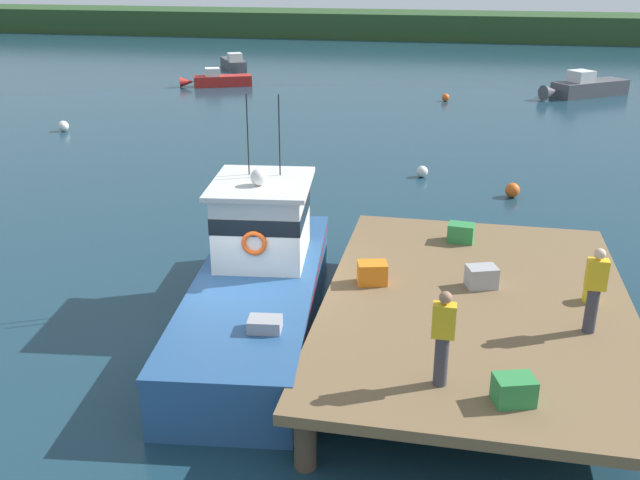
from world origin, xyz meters
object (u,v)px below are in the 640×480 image
at_px(mooring_buoy_inshore, 446,97).
at_px(bait_bucket, 591,293).
at_px(deckhand_by_the_boat, 595,289).
at_px(moored_boat_far_right, 585,87).
at_px(mooring_buoy_outer, 512,190).
at_px(crate_stack_near_edge, 372,273).
at_px(moored_boat_off_the_point, 234,64).
at_px(moored_boat_outer_mooring, 218,80).
at_px(main_fishing_boat, 260,277).
at_px(crate_stack_mid_dock, 482,277).
at_px(mooring_buoy_spare_mooring, 422,172).
at_px(deckhand_further_back, 443,337).
at_px(crate_single_by_cleat, 514,390).
at_px(crate_single_far, 461,233).
at_px(mooring_buoy_channel_marker, 63,126).

bearing_deg(mooring_buoy_inshore, bait_bucket, -82.18).
xyz_separation_m(deckhand_by_the_boat, moored_boat_far_right, (4.30, 31.73, -1.55)).
xyz_separation_m(deckhand_by_the_boat, mooring_buoy_outer, (-0.70, 11.55, -1.81)).
bearing_deg(bait_bucket, crate_stack_near_edge, -179.92).
xyz_separation_m(moored_boat_off_the_point, mooring_buoy_inshore, (15.33, -9.29, -0.20)).
bearing_deg(moored_boat_off_the_point, moored_boat_outer_mooring, -80.56).
height_order(main_fishing_boat, crate_stack_mid_dock, main_fishing_boat).
height_order(deckhand_by_the_boat, moored_boat_far_right, deckhand_by_the_boat).
relative_size(main_fishing_boat, mooring_buoy_spare_mooring, 23.56).
height_order(deckhand_further_back, moored_boat_off_the_point, deckhand_further_back).
bearing_deg(main_fishing_boat, deckhand_further_back, -43.07).
bearing_deg(moored_boat_off_the_point, mooring_buoy_spare_mooring, -58.48).
bearing_deg(moored_boat_outer_mooring, mooring_buoy_outer, -48.59).
relative_size(main_fishing_boat, moored_boat_far_right, 1.85).
relative_size(crate_single_by_cleat, crate_stack_near_edge, 1.00).
bearing_deg(moored_boat_far_right, mooring_buoy_inshore, -157.94).
bearing_deg(crate_single_far, moored_boat_off_the_point, 116.02).
distance_m(bait_bucket, deckhand_by_the_boat, 1.48).
bearing_deg(moored_boat_far_right, deckhand_further_back, -101.44).
bearing_deg(crate_single_far, mooring_buoy_channel_marker, 143.58).
distance_m(moored_boat_off_the_point, mooring_buoy_inshore, 17.93).
height_order(crate_single_far, moored_boat_far_right, crate_single_far).
height_order(crate_single_far, bait_bucket, crate_single_far).
height_order(main_fishing_boat, deckhand_by_the_boat, main_fishing_boat).
bearing_deg(mooring_buoy_outer, deckhand_further_back, -97.74).
xyz_separation_m(moored_boat_outer_mooring, mooring_buoy_inshore, (14.17, -2.27, -0.17)).
xyz_separation_m(mooring_buoy_outer, mooring_buoy_channel_marker, (-19.94, 5.97, -0.00)).
distance_m(crate_single_by_cleat, mooring_buoy_channel_marker, 27.79).
bearing_deg(deckhand_by_the_boat, crate_stack_near_edge, 162.63).
xyz_separation_m(deckhand_by_the_boat, mooring_buoy_channel_marker, (-20.63, 17.53, -1.81)).
relative_size(crate_single_by_cleat, mooring_buoy_channel_marker, 1.23).
height_order(bait_bucket, deckhand_further_back, deckhand_further_back).
height_order(moored_boat_far_right, mooring_buoy_outer, moored_boat_far_right).
bearing_deg(crate_single_by_cleat, moored_boat_far_right, 80.47).
distance_m(deckhand_further_back, mooring_buoy_spare_mooring, 15.76).
height_order(crate_stack_mid_dock, mooring_buoy_inshore, crate_stack_mid_dock).
xyz_separation_m(crate_stack_near_edge, mooring_buoy_outer, (3.43, 10.26, -1.18)).
distance_m(crate_stack_mid_dock, moored_boat_far_right, 30.81).
bearing_deg(mooring_buoy_inshore, moored_boat_off_the_point, 148.79).
height_order(crate_stack_near_edge, mooring_buoy_channel_marker, crate_stack_near_edge).
height_order(deckhand_further_back, mooring_buoy_inshore, deckhand_further_back).
bearing_deg(main_fishing_boat, crate_stack_mid_dock, 0.31).
xyz_separation_m(main_fishing_boat, crate_stack_mid_dock, (4.74, 0.03, 0.42)).
xyz_separation_m(crate_single_by_cleat, mooring_buoy_outer, (0.76, 14.11, -1.17)).
distance_m(bait_bucket, mooring_buoy_inshore, 27.54).
bearing_deg(mooring_buoy_inshore, crate_stack_near_edge, -91.26).
bearing_deg(crate_single_by_cleat, mooring_buoy_inshore, 93.81).
bearing_deg(bait_bucket, mooring_buoy_channel_marker, 142.10).
bearing_deg(bait_bucket, crate_single_by_cleat, -113.45).
height_order(crate_stack_near_edge, mooring_buoy_outer, crate_stack_near_edge).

